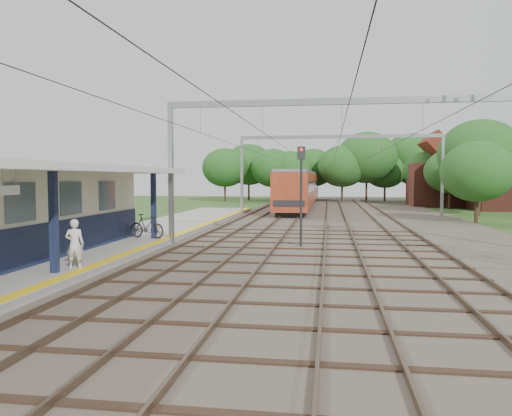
{
  "coord_description": "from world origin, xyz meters",
  "views": [
    {
      "loc": [
        2.65,
        -8.49,
        3.34
      ],
      "look_at": [
        -1.5,
        19.79,
        1.6
      ],
      "focal_mm": 35.0,
      "sensor_mm": 36.0,
      "label": 1
    }
  ],
  "objects_px": {
    "bicycle": "(147,226)",
    "train": "(302,188)",
    "person": "(75,244)",
    "signal_post": "(301,182)"
  },
  "relations": [
    {
      "from": "person",
      "to": "train",
      "type": "height_order",
      "value": "train"
    },
    {
      "from": "person",
      "to": "train",
      "type": "relative_size",
      "value": 0.04
    },
    {
      "from": "train",
      "to": "bicycle",
      "type": "bearing_deg",
      "value": -99.49
    },
    {
      "from": "person",
      "to": "bicycle",
      "type": "relative_size",
      "value": 0.83
    },
    {
      "from": "bicycle",
      "to": "signal_post",
      "type": "xyz_separation_m",
      "value": [
        7.62,
        -0.09,
        2.18
      ]
    },
    {
      "from": "bicycle",
      "to": "train",
      "type": "xyz_separation_m",
      "value": [
        5.77,
        34.54,
        1.25
      ]
    },
    {
      "from": "person",
      "to": "signal_post",
      "type": "bearing_deg",
      "value": -145.93
    },
    {
      "from": "bicycle",
      "to": "train",
      "type": "bearing_deg",
      "value": 5.49
    },
    {
      "from": "train",
      "to": "person",
      "type": "bearing_deg",
      "value": -96.79
    },
    {
      "from": "train",
      "to": "signal_post",
      "type": "distance_m",
      "value": 34.69
    }
  ]
}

